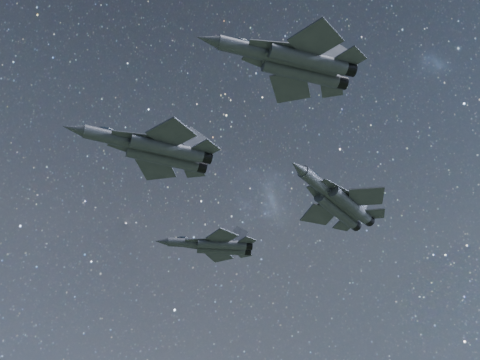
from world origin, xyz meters
name	(u,v)px	position (x,y,z in m)	size (l,w,h in m)	color
jet_lead	(153,149)	(-9.78, 3.99, 161.62)	(20.19, 14.18, 5.10)	#383B46
jet_left	(214,245)	(7.62, 23.55, 161.03)	(16.85, 11.23, 4.28)	#383B46
jet_right	(292,61)	(-1.30, -17.18, 161.66)	(18.59, 12.89, 4.67)	#383B46
jet_slot	(338,201)	(16.93, 1.11, 159.44)	(19.33, 12.65, 4.99)	#383B46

